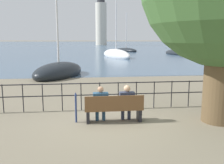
{
  "coord_description": "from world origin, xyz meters",
  "views": [
    {
      "loc": [
        -0.98,
        -7.77,
        2.65
      ],
      "look_at": [
        0.0,
        0.5,
        1.22
      ],
      "focal_mm": 40.0,
      "sensor_mm": 36.0,
      "label": 1
    }
  ],
  "objects_px": {
    "seated_person_right": "(127,101)",
    "harbor_lighthouse": "(101,21)",
    "sailboat_0": "(175,53)",
    "seated_person_left": "(101,102)",
    "sailboat_2": "(59,72)",
    "park_bench": "(114,109)",
    "sailboat_1": "(116,55)",
    "closed_umbrella": "(76,106)",
    "sailboat_4": "(126,50)"
  },
  "relations": [
    {
      "from": "sailboat_1",
      "to": "harbor_lighthouse",
      "type": "relative_size",
      "value": 0.47
    },
    {
      "from": "seated_person_left",
      "to": "sailboat_0",
      "type": "bearing_deg",
      "value": 65.65
    },
    {
      "from": "sailboat_0",
      "to": "harbor_lighthouse",
      "type": "relative_size",
      "value": 0.47
    },
    {
      "from": "closed_umbrella",
      "to": "park_bench",
      "type": "bearing_deg",
      "value": -5.19
    },
    {
      "from": "park_bench",
      "to": "sailboat_2",
      "type": "bearing_deg",
      "value": 104.25
    },
    {
      "from": "sailboat_2",
      "to": "sailboat_4",
      "type": "xyz_separation_m",
      "value": [
        11.25,
        35.7,
        -0.07
      ]
    },
    {
      "from": "closed_umbrella",
      "to": "harbor_lighthouse",
      "type": "xyz_separation_m",
      "value": [
        8.77,
        105.51,
        9.87
      ]
    },
    {
      "from": "closed_umbrella",
      "to": "harbor_lighthouse",
      "type": "height_order",
      "value": "harbor_lighthouse"
    },
    {
      "from": "seated_person_right",
      "to": "harbor_lighthouse",
      "type": "height_order",
      "value": "harbor_lighthouse"
    },
    {
      "from": "closed_umbrella",
      "to": "sailboat_0",
      "type": "height_order",
      "value": "sailboat_0"
    },
    {
      "from": "park_bench",
      "to": "closed_umbrella",
      "type": "xyz_separation_m",
      "value": [
        -1.22,
        0.11,
        0.12
      ]
    },
    {
      "from": "sailboat_4",
      "to": "harbor_lighthouse",
      "type": "height_order",
      "value": "harbor_lighthouse"
    },
    {
      "from": "sailboat_0",
      "to": "sailboat_1",
      "type": "distance_m",
      "value": 13.1
    },
    {
      "from": "closed_umbrella",
      "to": "sailboat_2",
      "type": "height_order",
      "value": "sailboat_2"
    },
    {
      "from": "seated_person_right",
      "to": "sailboat_0",
      "type": "bearing_deg",
      "value": 66.82
    },
    {
      "from": "sailboat_0",
      "to": "sailboat_1",
      "type": "height_order",
      "value": "sailboat_0"
    },
    {
      "from": "seated_person_right",
      "to": "seated_person_left",
      "type": "bearing_deg",
      "value": 179.95
    },
    {
      "from": "park_bench",
      "to": "sailboat_1",
      "type": "height_order",
      "value": "sailboat_1"
    },
    {
      "from": "park_bench",
      "to": "seated_person_left",
      "type": "xyz_separation_m",
      "value": [
        -0.43,
        0.08,
        0.21
      ]
    },
    {
      "from": "sailboat_2",
      "to": "park_bench",
      "type": "bearing_deg",
      "value": -53.87
    },
    {
      "from": "sailboat_2",
      "to": "closed_umbrella",
      "type": "bearing_deg",
      "value": -60.1
    },
    {
      "from": "sailboat_0",
      "to": "harbor_lighthouse",
      "type": "bearing_deg",
      "value": 93.85
    },
    {
      "from": "park_bench",
      "to": "sailboat_1",
      "type": "bearing_deg",
      "value": 82.22
    },
    {
      "from": "closed_umbrella",
      "to": "sailboat_2",
      "type": "distance_m",
      "value": 10.65
    },
    {
      "from": "closed_umbrella",
      "to": "sailboat_1",
      "type": "bearing_deg",
      "value": 79.84
    },
    {
      "from": "closed_umbrella",
      "to": "sailboat_0",
      "type": "distance_m",
      "value": 38.95
    },
    {
      "from": "sailboat_1",
      "to": "sailboat_2",
      "type": "xyz_separation_m",
      "value": [
        -6.68,
        -18.42,
        -0.05
      ]
    },
    {
      "from": "seated_person_left",
      "to": "sailboat_2",
      "type": "distance_m",
      "value": 10.82
    },
    {
      "from": "seated_person_right",
      "to": "sailboat_1",
      "type": "distance_m",
      "value": 29.21
    },
    {
      "from": "harbor_lighthouse",
      "to": "closed_umbrella",
      "type": "bearing_deg",
      "value": -94.75
    },
    {
      "from": "park_bench",
      "to": "seated_person_left",
      "type": "height_order",
      "value": "seated_person_left"
    },
    {
      "from": "seated_person_left",
      "to": "sailboat_0",
      "type": "height_order",
      "value": "sailboat_0"
    },
    {
      "from": "park_bench",
      "to": "sailboat_2",
      "type": "relative_size",
      "value": 0.18
    },
    {
      "from": "seated_person_right",
      "to": "harbor_lighthouse",
      "type": "xyz_separation_m",
      "value": [
        7.12,
        105.54,
        9.77
      ]
    },
    {
      "from": "sailboat_4",
      "to": "harbor_lighthouse",
      "type": "relative_size",
      "value": 0.39
    },
    {
      "from": "seated_person_left",
      "to": "sailboat_2",
      "type": "height_order",
      "value": "sailboat_2"
    },
    {
      "from": "park_bench",
      "to": "sailboat_4",
      "type": "distance_m",
      "value": 47.13
    },
    {
      "from": "park_bench",
      "to": "sailboat_0",
      "type": "distance_m",
      "value": 38.54
    },
    {
      "from": "seated_person_left",
      "to": "sailboat_4",
      "type": "xyz_separation_m",
      "value": [
        8.97,
        46.27,
        -0.38
      ]
    },
    {
      "from": "seated_person_right",
      "to": "sailboat_0",
      "type": "height_order",
      "value": "sailboat_0"
    },
    {
      "from": "seated_person_right",
      "to": "sailboat_2",
      "type": "height_order",
      "value": "sailboat_2"
    },
    {
      "from": "seated_person_left",
      "to": "harbor_lighthouse",
      "type": "relative_size",
      "value": 0.05
    },
    {
      "from": "park_bench",
      "to": "harbor_lighthouse",
      "type": "relative_size",
      "value": 0.08
    },
    {
      "from": "sailboat_1",
      "to": "harbor_lighthouse",
      "type": "distance_m",
      "value": 77.29
    },
    {
      "from": "closed_umbrella",
      "to": "harbor_lighthouse",
      "type": "bearing_deg",
      "value": 85.25
    },
    {
      "from": "sailboat_2",
      "to": "harbor_lighthouse",
      "type": "bearing_deg",
      "value": 105.72
    },
    {
      "from": "sailboat_2",
      "to": "sailboat_1",
      "type": "bearing_deg",
      "value": 91.96
    },
    {
      "from": "park_bench",
      "to": "closed_umbrella",
      "type": "height_order",
      "value": "closed_umbrella"
    },
    {
      "from": "seated_person_right",
      "to": "harbor_lighthouse",
      "type": "distance_m",
      "value": 106.23
    },
    {
      "from": "seated_person_left",
      "to": "sailboat_1",
      "type": "relative_size",
      "value": 0.11
    }
  ]
}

